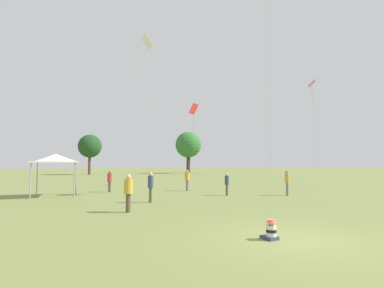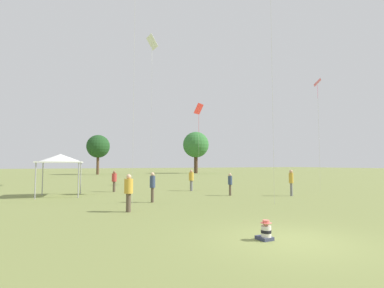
{
  "view_description": "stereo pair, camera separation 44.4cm",
  "coord_description": "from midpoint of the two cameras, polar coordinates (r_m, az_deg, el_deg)",
  "views": [
    {
      "loc": [
        -6.74,
        -6.41,
        2.2
      ],
      "look_at": [
        -0.18,
        6.08,
        3.14
      ],
      "focal_mm": 28.0,
      "sensor_mm": 36.0,
      "label": 1
    },
    {
      "loc": [
        -6.34,
        -6.61,
        2.2
      ],
      "look_at": [
        -0.18,
        6.08,
        3.14
      ],
      "focal_mm": 28.0,
      "sensor_mm": 36.0,
      "label": 2
    }
  ],
  "objects": [
    {
      "name": "ground_plane",
      "position": [
        9.49,
        19.56,
        -17.0
      ],
      "size": [
        300.0,
        300.0,
        0.0
      ],
      "primitive_type": "plane",
      "color": "olive"
    },
    {
      "name": "person_standing_2",
      "position": [
        21.93,
        18.92,
        -6.49
      ],
      "size": [
        0.38,
        0.38,
        1.79
      ],
      "rotation": [
        0.0,
        0.0,
        5.05
      ],
      "color": "slate",
      "rests_on": "ground"
    },
    {
      "name": "distant_tree_0",
      "position": [
        65.33,
        -17.26,
        -0.46
      ],
      "size": [
        4.76,
        4.76,
        8.25
      ],
      "color": "brown",
      "rests_on": "ground"
    },
    {
      "name": "seated_toddler",
      "position": [
        9.3,
        15.24,
        -15.79
      ],
      "size": [
        0.37,
        0.47,
        0.59
      ],
      "rotation": [
        0.0,
        0.0,
        0.03
      ],
      "color": "#383D56",
      "rests_on": "ground"
    },
    {
      "name": "kite_5",
      "position": [
        27.74,
        23.23,
        9.88
      ],
      "size": [
        0.92,
        0.88,
        9.3
      ],
      "rotation": [
        0.0,
        0.0,
        2.99
      ],
      "color": "pink",
      "rests_on": "ground"
    },
    {
      "name": "kite_3",
      "position": [
        32.39,
        -7.2,
        18.15
      ],
      "size": [
        0.87,
        1.45,
        15.22
      ],
      "rotation": [
        0.0,
        0.0,
        0.85
      ],
      "color": "white",
      "rests_on": "ground"
    },
    {
      "name": "distant_tree_1",
      "position": [
        70.72,
        0.92,
        -0.18
      ],
      "size": [
        6.1,
        6.1,
        9.8
      ],
      "color": "#473323",
      "rests_on": "ground"
    },
    {
      "name": "canopy_tent",
      "position": [
        22.31,
        -23.26,
        -2.58
      ],
      "size": [
        3.21,
        3.21,
        2.87
      ],
      "rotation": [
        0.0,
        0.0,
        -0.15
      ],
      "color": "white",
      "rests_on": "ground"
    },
    {
      "name": "person_standing_6",
      "position": [
        24.67,
        0.38,
        -6.58
      ],
      "size": [
        0.43,
        0.43,
        1.71
      ],
      "rotation": [
        0.0,
        0.0,
        1.66
      ],
      "color": "slate",
      "rests_on": "ground"
    },
    {
      "name": "person_standing_1",
      "position": [
        17.43,
        -6.81,
        -7.6
      ],
      "size": [
        0.42,
        0.42,
        1.72
      ],
      "rotation": [
        0.0,
        0.0,
        2.68
      ],
      "color": "brown",
      "rests_on": "ground"
    },
    {
      "name": "kite_4",
      "position": [
        31.42,
        1.7,
        6.39
      ],
      "size": [
        1.28,
        1.11,
        8.45
      ],
      "rotation": [
        0.0,
        0.0,
        2.94
      ],
      "color": "red",
      "rests_on": "ground"
    },
    {
      "name": "person_standing_5",
      "position": [
        24.54,
        -14.09,
        -6.56
      ],
      "size": [
        0.52,
        0.52,
        1.65
      ],
      "rotation": [
        0.0,
        0.0,
        3.81
      ],
      "color": "brown",
      "rests_on": "ground"
    },
    {
      "name": "person_standing_4",
      "position": [
        14.17,
        -11.1,
        -8.52
      ],
      "size": [
        0.46,
        0.46,
        1.73
      ],
      "rotation": [
        0.0,
        0.0,
        3.32
      ],
      "color": "brown",
      "rests_on": "ground"
    },
    {
      "name": "person_standing_3",
      "position": [
        21.21,
        7.87,
        -7.21
      ],
      "size": [
        0.39,
        0.39,
        1.55
      ],
      "rotation": [
        0.0,
        0.0,
        3.58
      ],
      "color": "brown",
      "rests_on": "ground"
    }
  ]
}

